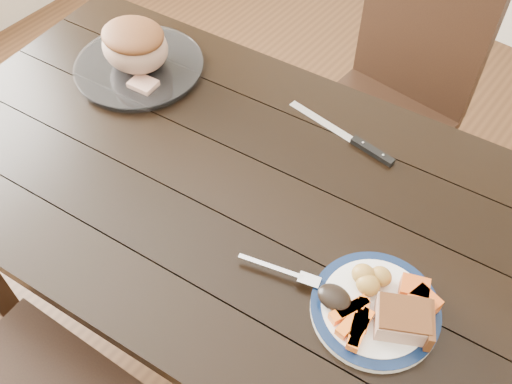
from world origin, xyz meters
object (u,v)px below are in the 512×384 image
Objects in this scene: chair_far at (392,97)px; roast_joint at (135,47)px; pork_slice at (403,319)px; serving_platter at (139,68)px; carving_knife at (359,143)px; fork at (285,272)px; dining_table at (236,207)px; dinner_plate at (375,309)px.

roast_joint is (-0.52, -0.59, 0.30)m from chair_far.
pork_slice is 0.98m from roast_joint.
serving_platter is at bearing 166.03° from pork_slice.
carving_knife is at bearing 130.75° from pork_slice.
fork is (-0.24, -0.04, -0.02)m from pork_slice.
dining_table is at bearing 170.03° from pork_slice.
carving_knife is at bearing 107.24° from chair_far.
dining_table is 16.72× the size of pork_slice.
roast_joint is at bearing 51.30° from chair_far.
dinner_plate is 0.80× the size of carving_knife.
dinner_plate is 0.45m from carving_knife.
chair_far is (0.05, 0.74, -0.13)m from dining_table.
fork is at bearing -28.06° from dining_table.
roast_joint is (0.00, 0.00, 0.07)m from serving_platter.
serving_platter reaches higher than dining_table.
chair_far is at bearing 48.53° from serving_platter.
chair_far is at bearing 86.24° from fork.
dinner_plate is 0.93m from roast_joint.
fork reaches higher than dinner_plate.
dinner_plate is at bearing -14.54° from roast_joint.
dinner_plate is 0.93m from serving_platter.
fork is (0.19, -0.87, 0.25)m from chair_far.
carving_knife is (-0.26, 0.37, -0.00)m from dinner_plate.
dining_table is 0.51m from pork_slice.
carving_knife is at bearing 60.18° from dining_table.
pork_slice is 0.49m from carving_knife.
dining_table is 0.35m from carving_knife.
pork_slice reaches higher than serving_platter.
serving_platter is at bearing 51.30° from chair_far.
dining_table is 0.52m from roast_joint.
carving_knife is (-0.08, 0.42, -0.01)m from fork.
pork_slice is (0.95, -0.24, 0.03)m from serving_platter.
chair_far reaches higher than serving_platter.
chair_far is 2.90× the size of carving_knife.
roast_joint is 0.59× the size of carving_knife.
chair_far is at bearing 48.53° from roast_joint.
chair_far reaches higher than pork_slice.
dinner_plate is at bearing -49.50° from carving_knife.
serving_platter is 0.65m from carving_knife.
chair_far is 0.97m from pork_slice.
roast_joint is at bearing 165.46° from dinner_plate.
serving_platter is (-0.47, 0.15, 0.10)m from dining_table.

